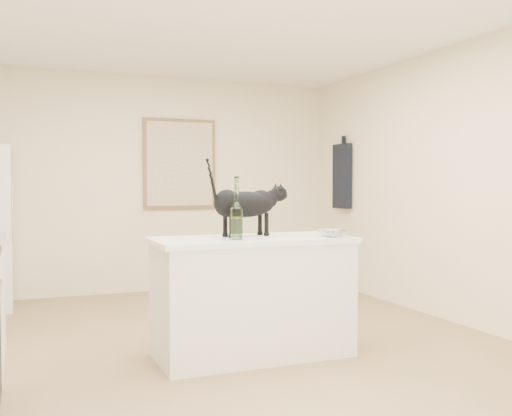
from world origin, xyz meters
name	(u,v)px	position (x,y,z in m)	size (l,w,h in m)	color
floor	(231,350)	(0.00, 0.00, 0.00)	(5.50, 5.50, 0.00)	#95754F
ceiling	(231,15)	(0.00, 0.00, 2.60)	(5.50, 5.50, 0.00)	white
wall_back	(155,184)	(0.00, 2.75, 1.30)	(4.50, 4.50, 0.00)	beige
wall_front	(499,185)	(0.00, -2.75, 1.30)	(4.50, 4.50, 0.00)	beige
wall_right	(461,184)	(2.25, 0.00, 1.30)	(5.50, 5.50, 0.00)	beige
island_base	(252,299)	(0.10, -0.20, 0.43)	(1.44, 0.67, 0.86)	white
island_top	(252,240)	(0.10, -0.20, 0.88)	(1.50, 0.70, 0.04)	white
artwork_frame	(180,164)	(0.30, 2.72, 1.55)	(0.90, 0.03, 1.10)	brown
artwork_canvas	(180,164)	(0.30, 2.70, 1.55)	(0.82, 0.00, 1.02)	beige
hanging_garment	(342,176)	(2.19, 2.05, 1.40)	(0.08, 0.34, 0.80)	black
black_cat	(245,208)	(0.08, -0.10, 1.12)	(0.63, 0.19, 0.44)	black
wine_bottle	(237,212)	(-0.07, -0.32, 1.10)	(0.09, 0.09, 0.40)	#2B5B24
glass_bowl	(333,233)	(0.69, -0.39, 0.93)	(0.23, 0.23, 0.06)	silver
fridge_paper	(12,195)	(-1.60, 2.40, 1.19)	(0.00, 0.12, 0.15)	silver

